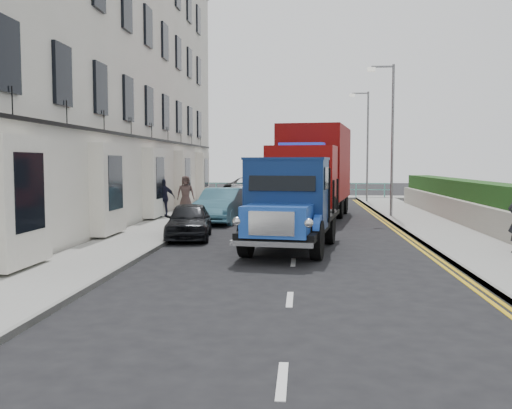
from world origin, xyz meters
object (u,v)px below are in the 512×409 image
Objects in this scene: lamp_mid at (390,131)px; parked_car_front at (189,221)px; bedford_lorry at (287,210)px; red_lorry at (313,169)px; lamp_far at (366,140)px.

lamp_mid is 11.41m from parked_car_front.
lamp_mid is 11.71m from bedford_lorry.
lamp_mid is 0.83× the size of red_lorry.
red_lorry is at bearing 52.72° from parked_car_front.
red_lorry is at bearing -108.60° from lamp_far.
red_lorry is (-3.48, -10.34, -1.74)m from lamp_far.
bedford_lorry is at bearing -85.98° from red_lorry.
bedford_lorry reaches higher than parked_car_front.
parked_car_front is (-7.78, -17.62, -3.39)m from lamp_far.
parked_car_front is (-4.30, -7.29, -1.65)m from red_lorry.
red_lorry is 8.62m from parked_car_front.
lamp_mid is 10.00m from lamp_far.
bedford_lorry is 0.70× the size of red_lorry.
parked_car_front is at bearing 148.57° from bedford_lorry.
lamp_far is 1.96× the size of parked_car_front.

